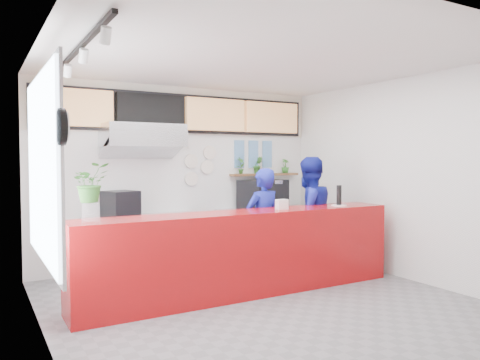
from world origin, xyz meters
name	(u,v)px	position (x,y,z in m)	size (l,w,h in m)	color
floor	(261,302)	(0.00, 0.00, 0.00)	(5.00, 5.00, 0.00)	slate
ceiling	(261,60)	(0.00, 0.00, 3.00)	(5.00, 5.00, 0.00)	silver
wall_back	(182,176)	(0.00, 2.50, 1.50)	(5.00, 5.00, 0.00)	white
wall_left	(43,189)	(-2.50, 0.00, 1.50)	(5.00, 5.00, 0.00)	white
wall_right	(402,178)	(2.50, 0.00, 1.50)	(5.00, 5.00, 0.00)	white
service_counter	(245,253)	(0.00, 0.40, 0.55)	(4.50, 0.60, 1.10)	#9D0B0D
cream_band	(182,111)	(0.00, 2.49, 2.60)	(5.00, 0.02, 0.80)	beige
prep_bench	(143,244)	(-0.80, 2.20, 0.45)	(1.80, 0.60, 0.90)	#B2B5BA
panini_oven	(120,204)	(-1.15, 2.20, 1.10)	(0.45, 0.45, 0.40)	black
extraction_hood	(143,136)	(-0.80, 2.15, 2.15)	(1.20, 0.70, 0.35)	#B2B5BA
hood_lip	(143,148)	(-0.80, 2.15, 1.95)	(1.20, 0.70, 0.08)	#B2B5BA
right_bench	(266,233)	(1.50, 2.20, 0.45)	(1.80, 0.60, 0.90)	#B2B5BA
espresso_machine	(263,194)	(1.43, 2.20, 1.16)	(0.79, 0.57, 0.51)	black
espresso_tray	(263,182)	(1.43, 2.20, 1.38)	(0.63, 0.44, 0.06)	#B4B7BC
herb_shelf	(265,174)	(1.60, 2.40, 1.50)	(1.40, 0.18, 0.04)	brown
menu_board_far_left	(75,108)	(-1.75, 2.38, 2.55)	(1.10, 0.10, 0.55)	tan
menu_board_mid_left	(151,111)	(-0.59, 2.38, 2.55)	(1.10, 0.10, 0.55)	black
menu_board_mid_right	(215,115)	(0.57, 2.38, 2.55)	(1.10, 0.10, 0.55)	tan
menu_board_far_right	(271,118)	(1.73, 2.38, 2.55)	(1.10, 0.10, 0.55)	tan
soffit	(183,114)	(0.00, 2.46, 2.55)	(4.80, 0.04, 0.65)	black
window_pane	(42,168)	(-2.47, 0.30, 1.70)	(0.04, 2.20, 1.90)	silver
window_frame	(44,168)	(-2.45, 0.30, 1.70)	(0.03, 2.30, 2.00)	#B2B5BA
wall_clock_rim	(62,127)	(-2.46, -0.90, 2.05)	(0.30, 0.30, 0.05)	black
wall_clock_face	(66,127)	(-2.43, -0.90, 2.05)	(0.26, 0.26, 0.02)	white
track_rail	(83,44)	(-2.10, 0.00, 2.94)	(0.05, 2.40, 0.04)	black
dec_plate_a	(191,161)	(0.15, 2.47, 1.75)	(0.24, 0.24, 0.03)	silver
dec_plate_b	(207,167)	(0.45, 2.47, 1.65)	(0.24, 0.24, 0.03)	silver
dec_plate_c	(191,179)	(0.15, 2.47, 1.45)	(0.24, 0.24, 0.03)	silver
dec_plate_d	(210,152)	(0.50, 2.47, 1.90)	(0.24, 0.24, 0.03)	silver
photo_frame_a	(239,147)	(1.10, 2.48, 2.00)	(0.20, 0.02, 0.25)	#598CBF
photo_frame_b	(253,147)	(1.40, 2.48, 2.00)	(0.20, 0.02, 0.25)	#598CBF
photo_frame_c	(267,148)	(1.70, 2.48, 2.00)	(0.20, 0.02, 0.25)	#598CBF
photo_frame_d	(239,161)	(1.10, 2.48, 1.75)	(0.20, 0.02, 0.25)	#598CBF
photo_frame_e	(253,161)	(1.40, 2.48, 1.75)	(0.20, 0.02, 0.25)	#598CBF
photo_frame_f	(267,161)	(1.70, 2.48, 1.75)	(0.20, 0.02, 0.25)	#598CBF
staff_center	(263,225)	(0.58, 0.87, 0.83)	(0.60, 0.40, 1.65)	navy
staff_right	(308,215)	(1.43, 0.88, 0.91)	(0.89, 0.69, 1.82)	navy
herb_a	(241,165)	(1.09, 2.40, 1.67)	(0.16, 0.11, 0.31)	#2D6724
herb_b	(258,165)	(1.45, 2.40, 1.68)	(0.17, 0.14, 0.31)	#2D6724
herb_d	(285,166)	(2.06, 2.40, 1.65)	(0.15, 0.13, 0.27)	#2D6724
glass_vase	(91,212)	(-1.99, 0.30, 1.22)	(0.19, 0.19, 0.23)	silver
basil_vase	(90,183)	(-1.99, 0.30, 1.54)	(0.39, 0.34, 0.43)	#2D6724
napkin_holder	(282,204)	(0.56, 0.36, 1.17)	(0.16, 0.10, 0.14)	white
white_plate	(339,205)	(1.55, 0.32, 1.11)	(0.22, 0.22, 0.02)	white
pepper_mill	(339,195)	(1.55, 0.32, 1.26)	(0.07, 0.07, 0.29)	black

